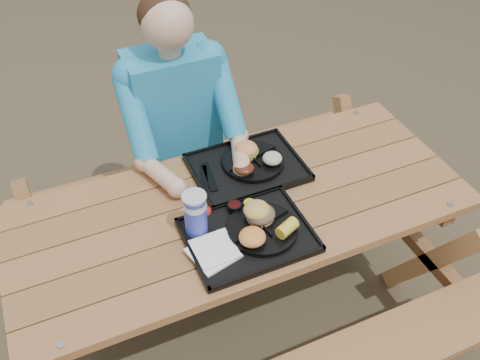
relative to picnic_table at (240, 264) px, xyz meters
name	(u,v)px	position (x,y,z in m)	size (l,w,h in m)	color
ground	(240,313)	(0.00, 0.00, -0.38)	(60.00, 60.00, 0.00)	#999999
picnic_table	(240,264)	(0.00, 0.00, 0.00)	(1.80, 1.49, 0.75)	#999999
tray_near	(248,236)	(-0.04, -0.17, 0.39)	(0.45, 0.35, 0.02)	black
tray_far	(247,168)	(0.11, 0.17, 0.39)	(0.45, 0.35, 0.02)	black
plate_near	(262,229)	(0.01, -0.17, 0.41)	(0.26, 0.26, 0.02)	black
plate_far	(253,161)	(0.14, 0.18, 0.41)	(0.26, 0.26, 0.02)	black
napkin_stack	(213,252)	(-0.19, -0.20, 0.40)	(0.15, 0.15, 0.02)	white
soda_cup	(196,214)	(-0.21, -0.08, 0.48)	(0.08, 0.08, 0.17)	#1727B3
condiment_bbq	(235,207)	(-0.04, -0.04, 0.41)	(0.05, 0.05, 0.03)	black
condiment_mustard	(250,205)	(0.02, -0.05, 0.41)	(0.05, 0.05, 0.03)	gold
sandwich	(261,208)	(0.02, -0.13, 0.47)	(0.10, 0.10, 0.11)	gold
mac_cheese	(252,237)	(-0.05, -0.22, 0.44)	(0.10, 0.10, 0.05)	#F1983F
corn_cob	(287,228)	(0.08, -0.23, 0.44)	(0.08, 0.08, 0.05)	yellow
cutlery_far	(209,177)	(-0.06, 0.17, 0.40)	(0.03, 0.17, 0.01)	black
burger	(246,146)	(0.13, 0.22, 0.46)	(0.10, 0.10, 0.09)	#E48E50
baked_beans	(244,168)	(0.07, 0.13, 0.43)	(0.08, 0.08, 0.04)	#512010
potato_salad	(272,158)	(0.20, 0.13, 0.44)	(0.08, 0.08, 0.05)	beige
diner	(179,148)	(-0.07, 0.56, 0.27)	(0.48, 0.84, 1.28)	#1C91C6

